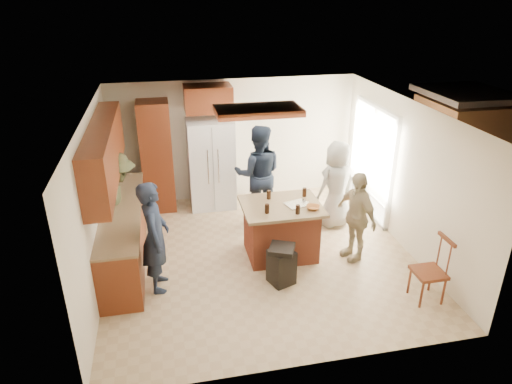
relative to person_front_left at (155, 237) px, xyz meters
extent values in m
plane|color=tan|center=(1.67, 0.53, -0.86)|extent=(5.00, 5.00, 0.00)
plane|color=white|center=(1.67, 0.53, 1.64)|extent=(5.00, 5.00, 0.00)
plane|color=beige|center=(1.67, 3.03, 0.39)|extent=(5.00, 0.00, 5.00)
plane|color=beige|center=(1.67, -1.97, 0.39)|extent=(5.00, 0.00, 5.00)
plane|color=beige|center=(-0.83, 0.53, 0.39)|extent=(0.00, 5.00, 5.00)
plane|color=beige|center=(4.17, 0.53, 0.39)|extent=(0.00, 5.00, 5.00)
cube|color=white|center=(4.15, 1.73, 0.19)|extent=(0.02, 1.60, 2.10)
cube|color=white|center=(4.13, 1.73, 0.19)|extent=(0.08, 1.72, 2.10)
cube|color=maroon|center=(1.67, 0.73, 1.58)|extent=(1.30, 0.70, 0.10)
cube|color=white|center=(1.67, 0.73, 1.52)|extent=(1.10, 0.50, 0.02)
cube|color=olive|center=(5.67, 1.73, -0.91)|extent=(3.00, 3.00, 0.10)
cube|color=#593319|center=(6.37, 2.33, 0.14)|extent=(1.40, 1.60, 2.00)
imported|color=#1B2437|center=(0.00, 0.00, 0.00)|extent=(0.48, 0.64, 1.72)
imported|color=#192333|center=(1.92, 1.83, 0.08)|extent=(1.00, 0.71, 1.88)
imported|color=gray|center=(3.28, 1.33, -0.03)|extent=(0.93, 0.76, 1.65)
imported|color=tan|center=(3.18, 0.19, -0.10)|extent=(0.68, 0.98, 1.52)
imported|color=#383B22|center=(-0.57, 1.22, 0.02)|extent=(0.55, 1.14, 1.75)
cube|color=maroon|center=(-0.53, 0.93, -0.42)|extent=(0.60, 3.00, 0.88)
cube|color=#846B4C|center=(-0.53, 0.93, 0.04)|extent=(0.64, 3.00, 0.04)
cube|color=maroon|center=(-0.65, 0.93, 1.02)|extent=(0.35, 3.00, 0.85)
cube|color=maroon|center=(0.07, 2.73, 0.24)|extent=(0.60, 0.60, 2.20)
cube|color=maroon|center=(1.12, 2.73, 1.34)|extent=(0.90, 0.60, 0.50)
cube|color=white|center=(1.12, 2.65, 0.04)|extent=(0.90, 0.72, 1.80)
cube|color=gray|center=(1.12, 2.29, 0.04)|extent=(0.01, 0.01, 1.71)
cylinder|color=silver|center=(1.02, 2.26, 0.13)|extent=(0.02, 0.02, 0.70)
cylinder|color=silver|center=(1.22, 2.26, 0.13)|extent=(0.02, 0.02, 0.70)
cube|color=#A04429|center=(2.01, 0.50, -0.42)|extent=(1.10, 0.85, 0.88)
cube|color=olive|center=(2.01, 0.50, 0.05)|extent=(1.28, 1.03, 0.05)
cube|color=silver|center=(2.26, 0.45, 0.08)|extent=(0.44, 0.38, 0.02)
imported|color=brown|center=(2.46, 0.25, 0.10)|extent=(0.28, 0.28, 0.05)
cylinder|color=black|center=(1.72, 0.27, 0.15)|extent=(0.07, 0.07, 0.15)
cylinder|color=black|center=(1.86, 0.77, 0.15)|extent=(0.07, 0.07, 0.15)
cylinder|color=black|center=(2.47, 0.74, 0.15)|extent=(0.07, 0.07, 0.15)
cylinder|color=black|center=(2.18, 0.15, 0.15)|extent=(0.07, 0.07, 0.15)
cube|color=black|center=(1.83, -0.28, -0.58)|extent=(0.44, 0.44, 0.55)
cube|color=black|center=(1.83, -0.28, -0.27)|extent=(0.47, 0.47, 0.08)
cube|color=maroon|center=(3.77, -1.09, -0.41)|extent=(0.42, 0.42, 0.05)
cylinder|color=maroon|center=(3.60, -1.26, -0.64)|extent=(0.04, 0.04, 0.44)
cylinder|color=maroon|center=(3.94, -1.26, -0.64)|extent=(0.04, 0.04, 0.44)
cylinder|color=maroon|center=(3.60, -0.92, -0.64)|extent=(0.04, 0.04, 0.44)
cylinder|color=maroon|center=(3.94, -0.92, -0.64)|extent=(0.04, 0.04, 0.44)
cube|color=maroon|center=(3.96, -1.09, 0.11)|extent=(0.04, 0.40, 0.05)
cylinder|color=maroon|center=(3.96, -1.21, -0.14)|extent=(0.02, 0.02, 0.50)
cylinder|color=maroon|center=(3.96, -0.97, -0.14)|extent=(0.02, 0.02, 0.50)
camera|label=1|loc=(0.27, -5.89, 3.31)|focal=32.00mm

